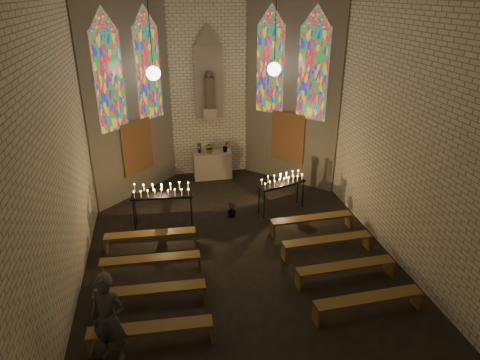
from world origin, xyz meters
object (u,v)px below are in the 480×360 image
object	(u,v)px
altar	(213,165)
votive_stand_right	(282,182)
aisle_flower_pot	(232,210)
votive_stand_left	(162,193)
visitor	(108,319)

from	to	relation	value
altar	votive_stand_right	bearing A→B (deg)	-59.23
aisle_flower_pot	votive_stand_left	xyz separation A→B (m)	(-2.10, -0.20, 0.88)
votive_stand_right	visitor	distance (m)	7.13
votive_stand_left	altar	bearing A→B (deg)	65.09
aisle_flower_pot	votive_stand_left	size ratio (longest dim) A/B	0.26
altar	votive_stand_right	distance (m)	3.57
altar	votive_stand_left	size ratio (longest dim) A/B	0.78
aisle_flower_pot	votive_stand_left	distance (m)	2.29
altar	visitor	bearing A→B (deg)	-110.22
altar	aisle_flower_pot	distance (m)	3.17
visitor	votive_stand_right	bearing A→B (deg)	70.01
aisle_flower_pot	votive_stand_right	distance (m)	1.82
votive_stand_left	visitor	world-z (taller)	visitor
aisle_flower_pot	votive_stand_left	bearing A→B (deg)	-174.47
altar	visitor	world-z (taller)	visitor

